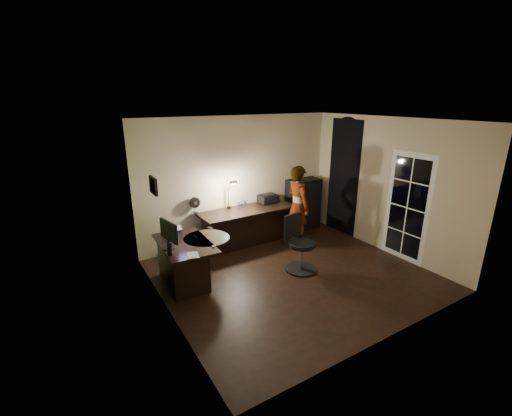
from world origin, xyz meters
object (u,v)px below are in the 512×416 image
desk_left (186,263)px  cabinet (303,204)px  monitor (168,239)px  desk_right (248,227)px  office_chair (302,244)px  person (298,206)px

desk_left → cabinet: (3.33, 1.02, 0.23)m
cabinet → monitor: cabinet is taller
desk_left → monitor: (-0.29, -0.09, 0.53)m
desk_right → desk_left: bearing=-153.9°
office_chair → person: size_ratio=0.60×
desk_right → cabinet: bearing=4.5°
desk_right → cabinet: cabinet is taller
monitor → cabinet: bearing=6.2°
desk_right → person: size_ratio=1.21×
cabinet → person: size_ratio=0.70×
cabinet → office_chair: size_ratio=1.16×
office_chair → desk_left: bearing=149.8°
desk_right → cabinet: 1.63m
monitor → person: (2.91, 0.40, -0.04)m
desk_left → desk_right: size_ratio=0.61×
desk_right → person: bearing=-32.5°
desk_right → monitor: size_ratio=4.10×
cabinet → person: bearing=-134.8°
desk_right → person: person is taller
monitor → person: bearing=-2.9°
desk_left → person: (2.62, 0.32, 0.49)m
cabinet → monitor: (-3.62, -1.11, 0.30)m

